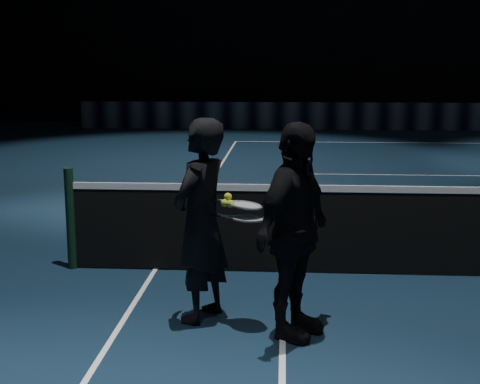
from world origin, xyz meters
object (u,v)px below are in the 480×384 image
at_px(player_b, 294,232).
at_px(racket_lower, 249,218).
at_px(tennis_balls, 228,201).
at_px(player_a, 201,221).
at_px(racket_upper, 245,205).

relative_size(player_b, racket_lower, 2.58).
bearing_deg(racket_lower, tennis_balls, 178.53).
height_order(player_a, racket_upper, player_a).
height_order(player_a, tennis_balls, player_a).
height_order(player_a, racket_lower, player_a).
bearing_deg(racket_lower, racket_upper, 141.34).
distance_m(player_b, racket_upper, 0.48).
distance_m(player_a, player_b, 0.85).
bearing_deg(racket_upper, tennis_balls, -170.43).
relative_size(racket_upper, tennis_balls, 5.67).
bearing_deg(player_b, racket_lower, 97.20).
bearing_deg(player_a, racket_lower, 93.28).
relative_size(player_a, player_b, 1.00).
xyz_separation_m(player_a, player_b, (0.79, -0.32, 0.00)).
relative_size(player_a, racket_lower, 2.58).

